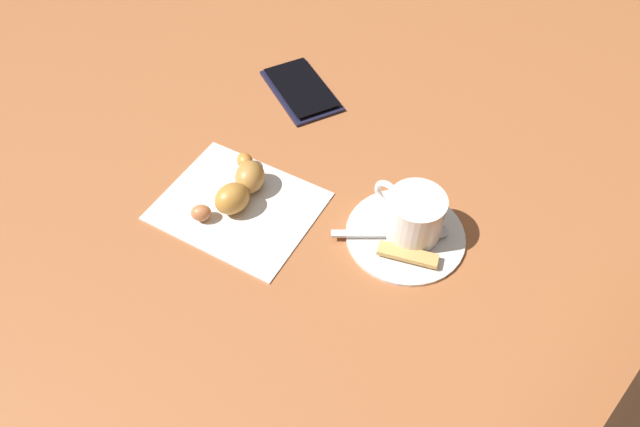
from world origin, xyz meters
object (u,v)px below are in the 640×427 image
(saucer, at_px, (405,234))
(croissant, at_px, (239,187))
(espresso_cup, at_px, (414,214))
(sugar_packet, at_px, (408,255))
(napkin, at_px, (238,206))
(cell_phone, at_px, (301,89))
(teaspoon, at_px, (410,232))

(saucer, bearing_deg, croissant, -161.39)
(espresso_cup, xyz_separation_m, sugar_packet, (0.02, -0.04, -0.03))
(espresso_cup, relative_size, napkin, 0.50)
(napkin, distance_m, cell_phone, 0.23)
(sugar_packet, xyz_separation_m, croissant, (-0.22, -0.04, 0.01))
(espresso_cup, height_order, cell_phone, espresso_cup)
(sugar_packet, bearing_deg, saucer, 104.46)
(teaspoon, bearing_deg, saucer, -177.53)
(cell_phone, bearing_deg, croissant, -73.92)
(teaspoon, height_order, sugar_packet, teaspoon)
(sugar_packet, relative_size, napkin, 0.37)
(saucer, bearing_deg, espresso_cup, 61.25)
(napkin, bearing_deg, espresso_cup, 23.34)
(espresso_cup, bearing_deg, saucer, -118.75)
(teaspoon, relative_size, croissant, 0.91)
(espresso_cup, relative_size, croissant, 0.72)
(espresso_cup, distance_m, napkin, 0.21)
(teaspoon, bearing_deg, cell_phone, 151.32)
(saucer, height_order, croissant, croissant)
(saucer, xyz_separation_m, sugar_packet, (0.02, -0.03, 0.01))
(cell_phone, bearing_deg, teaspoon, -28.68)
(napkin, bearing_deg, sugar_packet, 13.04)
(saucer, xyz_separation_m, espresso_cup, (0.00, 0.01, 0.03))
(saucer, xyz_separation_m, cell_phone, (-0.26, 0.14, 0.00))
(croissant, relative_size, cell_phone, 0.84)
(napkin, bearing_deg, teaspoon, 21.83)
(saucer, height_order, teaspoon, teaspoon)
(sugar_packet, relative_size, croissant, 0.53)
(teaspoon, distance_m, napkin, 0.21)
(saucer, distance_m, napkin, 0.21)
(croissant, bearing_deg, cell_phone, 106.08)
(saucer, bearing_deg, cell_phone, 150.86)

